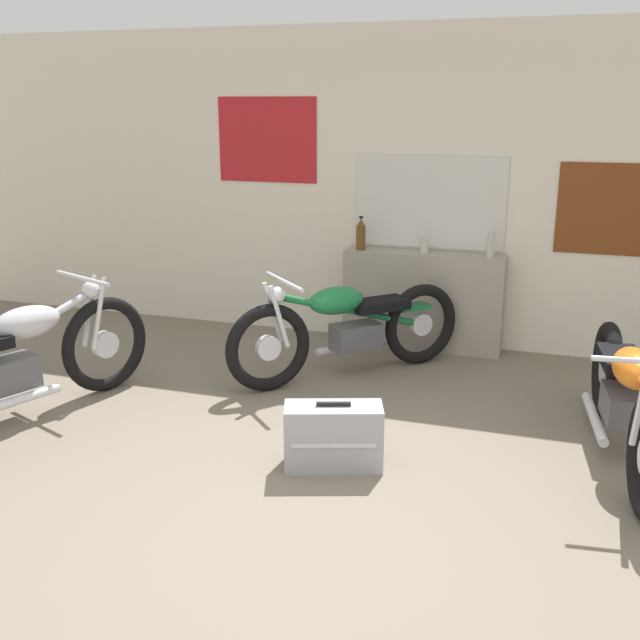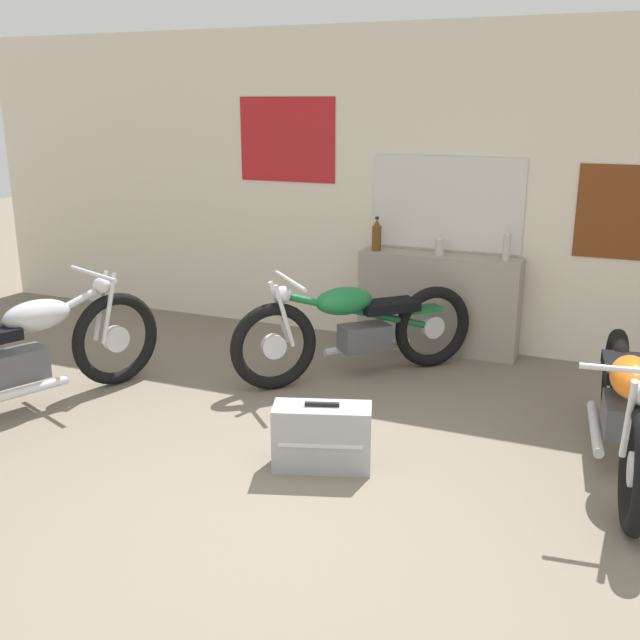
% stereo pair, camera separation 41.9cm
% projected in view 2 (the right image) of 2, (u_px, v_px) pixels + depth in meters
% --- Properties ---
extents(ground_plane, '(24.00, 24.00, 0.00)m').
position_uv_depth(ground_plane, '(279.00, 532.00, 3.89)').
color(ground_plane, '#706656').
extents(wall_back, '(10.00, 0.07, 2.80)m').
position_uv_depth(wall_back, '(450.00, 191.00, 6.50)').
color(wall_back, beige).
rests_on(wall_back, ground_plane).
extents(sill_counter, '(1.41, 0.28, 0.87)m').
position_uv_depth(sill_counter, '(438.00, 303.00, 6.62)').
color(sill_counter, gray).
rests_on(sill_counter, ground_plane).
extents(bottle_leftmost, '(0.09, 0.09, 0.30)m').
position_uv_depth(bottle_leftmost, '(377.00, 236.00, 6.64)').
color(bottle_leftmost, '#5B3814').
rests_on(bottle_leftmost, sill_counter).
extents(bottle_left_center, '(0.08, 0.08, 0.19)m').
position_uv_depth(bottle_left_center, '(440.00, 246.00, 6.44)').
color(bottle_left_center, '#B7B2A8').
rests_on(bottle_left_center, sill_counter).
extents(bottle_center, '(0.06, 0.06, 0.31)m').
position_uv_depth(bottle_center, '(507.00, 244.00, 6.21)').
color(bottle_center, '#B7B2A8').
rests_on(bottle_center, sill_counter).
extents(motorcycle_orange, '(0.64, 2.05, 0.84)m').
position_uv_depth(motorcycle_orange, '(625.00, 408.00, 4.43)').
color(motorcycle_orange, black).
rests_on(motorcycle_orange, ground_plane).
extents(motorcycle_green, '(1.54, 1.54, 0.87)m').
position_uv_depth(motorcycle_green, '(357.00, 328.00, 5.96)').
color(motorcycle_green, black).
rests_on(motorcycle_green, ground_plane).
extents(motorcycle_silver, '(0.96, 2.06, 0.93)m').
position_uv_depth(motorcycle_silver, '(25.00, 352.00, 5.33)').
color(motorcycle_silver, black).
rests_on(motorcycle_silver, ground_plane).
extents(hard_case_silver, '(0.64, 0.42, 0.42)m').
position_uv_depth(hard_case_silver, '(322.00, 437.00, 4.52)').
color(hard_case_silver, '#9E9EA3').
rests_on(hard_case_silver, ground_plane).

